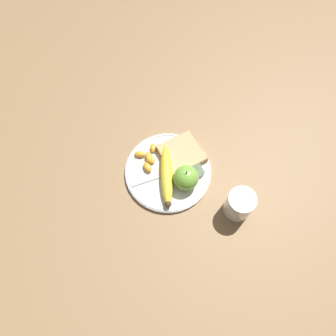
{
  "coord_description": "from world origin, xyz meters",
  "views": [
    {
      "loc": [
        0.17,
        0.32,
        0.85
      ],
      "look_at": [
        0.0,
        0.0,
        0.03
      ],
      "focal_mm": 35.0,
      "sensor_mm": 36.0,
      "label": 1
    }
  ],
  "objects_px": {
    "apple": "(186,178)",
    "jam_packet": "(195,172)",
    "fork": "(167,175)",
    "bread_slice": "(182,154)",
    "juice_glass": "(239,205)",
    "plate": "(168,171)",
    "banana": "(167,175)"
  },
  "relations": [
    {
      "from": "banana",
      "to": "juice_glass",
      "type": "bearing_deg",
      "value": 126.83
    },
    {
      "from": "jam_packet",
      "to": "apple",
      "type": "bearing_deg",
      "value": 18.79
    },
    {
      "from": "apple",
      "to": "banana",
      "type": "height_order",
      "value": "apple"
    },
    {
      "from": "juice_glass",
      "to": "jam_packet",
      "type": "xyz_separation_m",
      "value": [
        0.05,
        -0.14,
        -0.02
      ]
    },
    {
      "from": "juice_glass",
      "to": "banana",
      "type": "relative_size",
      "value": 0.5
    },
    {
      "from": "banana",
      "to": "bread_slice",
      "type": "distance_m",
      "value": 0.08
    },
    {
      "from": "apple",
      "to": "bread_slice",
      "type": "bearing_deg",
      "value": -111.12
    },
    {
      "from": "apple",
      "to": "fork",
      "type": "bearing_deg",
      "value": -50.88
    },
    {
      "from": "banana",
      "to": "jam_packet",
      "type": "relative_size",
      "value": 4.02
    },
    {
      "from": "apple",
      "to": "bread_slice",
      "type": "height_order",
      "value": "apple"
    },
    {
      "from": "juice_glass",
      "to": "apple",
      "type": "relative_size",
      "value": 1.15
    },
    {
      "from": "juice_glass",
      "to": "jam_packet",
      "type": "relative_size",
      "value": 2.03
    },
    {
      "from": "plate",
      "to": "bread_slice",
      "type": "relative_size",
      "value": 2.12
    },
    {
      "from": "plate",
      "to": "juice_glass",
      "type": "xyz_separation_m",
      "value": [
        -0.11,
        0.18,
        0.03
      ]
    },
    {
      "from": "banana",
      "to": "jam_packet",
      "type": "distance_m",
      "value": 0.08
    },
    {
      "from": "fork",
      "to": "bread_slice",
      "type": "bearing_deg",
      "value": 36.0
    },
    {
      "from": "plate",
      "to": "juice_glass",
      "type": "distance_m",
      "value": 0.22
    },
    {
      "from": "bread_slice",
      "to": "banana",
      "type": "bearing_deg",
      "value": 30.84
    },
    {
      "from": "juice_glass",
      "to": "fork",
      "type": "height_order",
      "value": "juice_glass"
    },
    {
      "from": "apple",
      "to": "banana",
      "type": "distance_m",
      "value": 0.06
    },
    {
      "from": "bread_slice",
      "to": "jam_packet",
      "type": "xyz_separation_m",
      "value": [
        -0.01,
        0.07,
        -0.0
      ]
    },
    {
      "from": "plate",
      "to": "fork",
      "type": "bearing_deg",
      "value": 49.08
    },
    {
      "from": "juice_glass",
      "to": "apple",
      "type": "xyz_separation_m",
      "value": [
        0.09,
        -0.13,
        0.0
      ]
    },
    {
      "from": "apple",
      "to": "fork",
      "type": "distance_m",
      "value": 0.06
    },
    {
      "from": "bread_slice",
      "to": "jam_packet",
      "type": "distance_m",
      "value": 0.07
    },
    {
      "from": "apple",
      "to": "jam_packet",
      "type": "height_order",
      "value": "apple"
    },
    {
      "from": "plate",
      "to": "banana",
      "type": "bearing_deg",
      "value": 53.51
    },
    {
      "from": "apple",
      "to": "jam_packet",
      "type": "xyz_separation_m",
      "value": [
        -0.04,
        -0.01,
        -0.02
      ]
    },
    {
      "from": "fork",
      "to": "jam_packet",
      "type": "xyz_separation_m",
      "value": [
        -0.07,
        0.03,
        0.01
      ]
    },
    {
      "from": "apple",
      "to": "juice_glass",
      "type": "bearing_deg",
      "value": 123.64
    },
    {
      "from": "juice_glass",
      "to": "bread_slice",
      "type": "relative_size",
      "value": 0.79
    },
    {
      "from": "apple",
      "to": "plate",
      "type": "bearing_deg",
      "value": -63.87
    }
  ]
}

